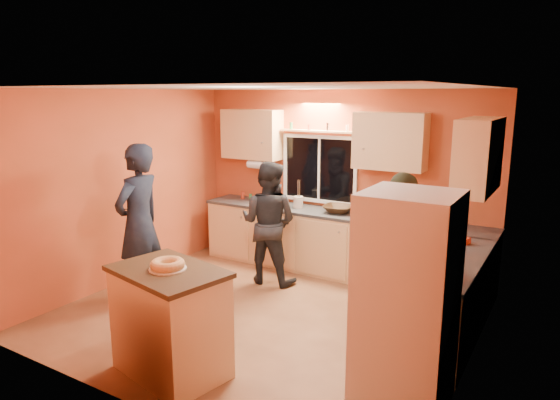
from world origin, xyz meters
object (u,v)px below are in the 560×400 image
Objects in this scene: person_right at (397,260)px; person_center at (269,223)px; person_left at (139,223)px; island at (170,321)px; refrigerator at (406,302)px.

person_center is at bearing 102.63° from person_right.
person_center is 0.93× the size of person_right.
person_left is 3.13m from person_right.
person_left is 1.09× the size of person_right.
person_center is (-0.47, 2.41, 0.32)m from island.
person_left is 1.69m from person_center.
person_center is at bearing 112.73° from island.
person_center is (1.04, 1.32, -0.15)m from person_left.
refrigerator is 0.92× the size of person_left.
island is at bearing 93.78° from person_center.
island is at bearing 49.13° from person_left.
refrigerator is 1.00× the size of person_right.
person_left reaches higher than person_center.
person_right is (2.04, -0.80, 0.06)m from person_center.
refrigerator is 2.11m from island.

